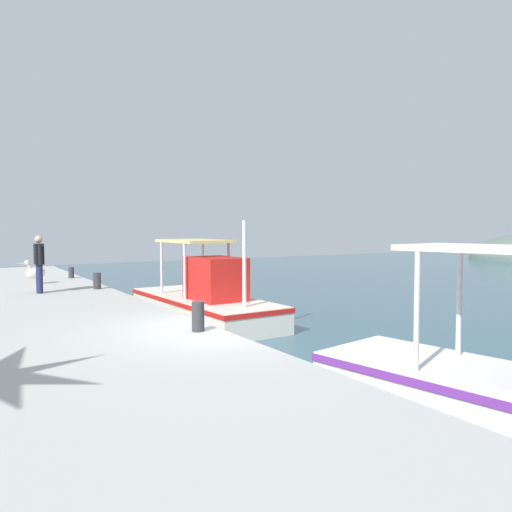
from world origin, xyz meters
TOP-DOWN VIEW (x-y plane):
  - fishing_boat_nearest at (-4.57, 1.92)m, footprint 6.11×2.27m
  - pelican at (-9.80, -1.88)m, footprint 0.49×0.97m
  - fisherman_standing at (-7.23, -2.12)m, footprint 0.61×0.24m
  - mooring_bollard_nearest at (-11.26, -0.45)m, footprint 0.20×0.20m
  - mooring_bollard_second at (-7.35, -0.45)m, footprint 0.24×0.24m
  - mooring_bollard_third at (0.04, -0.45)m, footprint 0.23×0.23m

SIDE VIEW (x-z plane):
  - fishing_boat_nearest at x=-4.57m, z-range -0.83..2.05m
  - mooring_bollard_nearest at x=-11.26m, z-range 0.80..1.21m
  - mooring_bollard_second at x=-7.35m, z-range 0.80..1.30m
  - mooring_bollard_third at x=0.04m, z-range 0.80..1.35m
  - pelican at x=-9.80m, z-range 0.79..1.61m
  - fisherman_standing at x=-7.23m, z-range 0.88..2.56m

